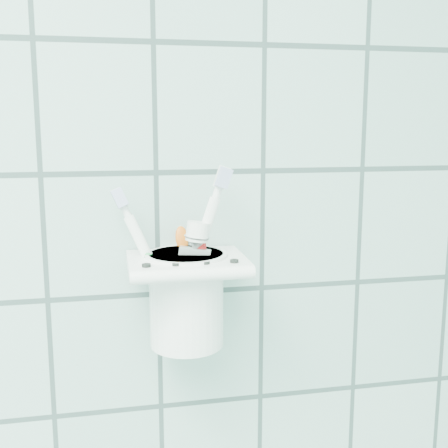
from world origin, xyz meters
name	(u,v)px	position (x,y,z in m)	size (l,w,h in m)	color
holder_bracket	(186,265)	(0.64, 1.15, 1.30)	(0.12, 0.10, 0.04)	white
cup	(186,296)	(0.64, 1.16, 1.26)	(0.09, 0.09, 0.10)	white
toothbrush_pink	(187,259)	(0.64, 1.14, 1.30)	(0.07, 0.04, 0.18)	white
toothbrush_blue	(191,242)	(0.64, 1.17, 1.32)	(0.02, 0.06, 0.20)	white
toothbrush_orange	(168,250)	(0.62, 1.15, 1.31)	(0.07, 0.02, 0.19)	white
toothpaste_tube	(183,273)	(0.63, 1.15, 1.29)	(0.05, 0.03, 0.13)	silver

